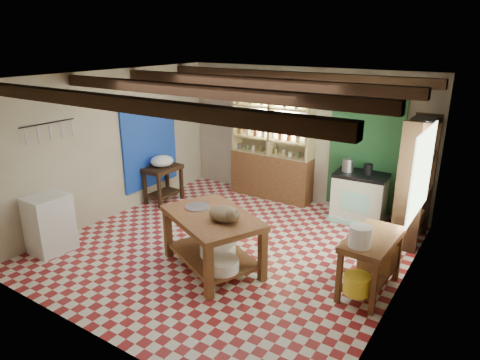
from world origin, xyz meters
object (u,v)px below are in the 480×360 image
Objects in this scene: prep_table at (163,184)px; cat at (224,214)px; right_counter at (370,264)px; white_cabinet at (49,224)px; stove at (359,197)px; work_table at (213,242)px.

prep_table is 3.10m from cat.
white_cabinet is at bearing -158.01° from right_counter.
cat reaches higher than stove.
prep_table is 2.47m from white_cabinet.
cat is at bearing -112.24° from stove.
work_table is 1.97× the size of prep_table.
stove is at bearing 86.71° from cat.
stove is at bearing 91.84° from work_table.
white_cabinet is 4.68m from right_counter.
work_table is 2.12m from right_counter.
prep_table is at bearing 91.47° from white_cabinet.
stove is at bearing 114.16° from right_counter.
work_table is 1.59× the size of stove.
right_counter is at bearing -72.15° from stove.
white_cabinet reaches higher than right_counter.
stove is at bearing 48.11° from white_cabinet.
white_cabinet is (-3.55, -3.70, 0.01)m from stove.
stove is 1.23× the size of prep_table.
white_cabinet is at bearing -133.55° from work_table.
cat is (2.60, -1.59, 0.55)m from prep_table.
work_table is at bearing -160.21° from right_counter.
right_counter is 1.98m from cat.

